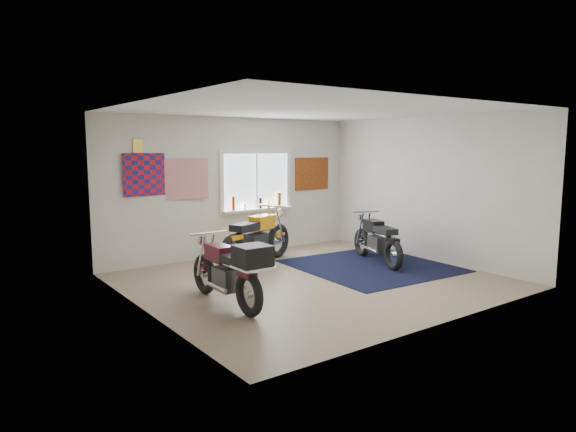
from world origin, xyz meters
TOP-DOWN VIEW (x-y plane):
  - ground at (0.00, 0.00)m, footprint 5.50×5.50m
  - room_shell at (0.00, 0.00)m, footprint 5.50×5.50m
  - navy_rug at (1.47, 0.16)m, footprint 2.65×2.75m
  - window_assembly at (0.50, 2.47)m, footprint 1.66×0.17m
  - oil_bottles at (0.58, 2.40)m, footprint 1.17×0.09m
  - flag_display at (-1.90, 2.48)m, footprint 1.60×0.10m
  - triumph_poster at (1.95, 2.48)m, footprint 0.90×0.03m
  - yellow_triumph at (-0.12, 1.50)m, footprint 1.98×0.94m
  - black_chrome_bike at (1.75, 0.29)m, footprint 0.74×1.74m
  - maroon_tourer at (-1.75, -0.41)m, footprint 0.56×1.86m

SIDE VIEW (x-z plane):
  - ground at x=0.00m, z-range 0.00..0.00m
  - navy_rug at x=1.47m, z-range 0.00..0.01m
  - black_chrome_bike at x=1.75m, z-range -0.06..0.87m
  - yellow_triumph at x=-0.12m, z-range -0.06..0.98m
  - maroon_tourer at x=-1.75m, z-range 0.02..0.96m
  - oil_bottles at x=0.58m, z-range 0.88..1.18m
  - window_assembly at x=0.50m, z-range 0.74..2.00m
  - triumph_poster at x=1.95m, z-range 1.20..1.90m
  - room_shell at x=0.00m, z-range -1.11..4.39m
  - flag_display at x=-1.90m, z-range 1.56..2.73m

